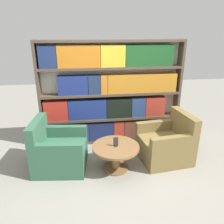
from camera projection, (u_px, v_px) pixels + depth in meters
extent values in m
plane|color=gray|center=(121.00, 173.00, 3.77)|extent=(14.00, 14.00, 0.00)
cube|color=silver|center=(111.00, 92.00, 4.65)|extent=(2.92, 0.05, 2.15)
cube|color=brown|center=(40.00, 96.00, 4.35)|extent=(0.05, 0.30, 2.15)
cube|color=brown|center=(177.00, 91.00, 4.71)|extent=(0.05, 0.30, 2.15)
cube|color=brown|center=(111.00, 139.00, 4.90)|extent=(2.82, 0.30, 0.05)
cube|color=brown|center=(111.00, 118.00, 4.72)|extent=(2.82, 0.30, 0.05)
cube|color=brown|center=(111.00, 94.00, 4.53)|extent=(2.82, 0.30, 0.05)
cube|color=brown|center=(111.00, 68.00, 4.34)|extent=(2.82, 0.30, 0.05)
cube|color=brown|center=(111.00, 41.00, 4.16)|extent=(2.82, 0.30, 0.05)
cube|color=navy|center=(68.00, 132.00, 4.68)|extent=(0.89, 0.20, 0.41)
cube|color=navy|center=(101.00, 130.00, 4.77)|extent=(0.53, 0.20, 0.41)
cube|color=#B33827|center=(119.00, 129.00, 4.82)|extent=(0.22, 0.20, 0.41)
cube|color=brown|center=(137.00, 128.00, 4.87)|extent=(0.61, 0.20, 0.41)
cube|color=orange|center=(158.00, 127.00, 4.93)|extent=(0.34, 0.20, 0.41)
cube|color=red|center=(56.00, 110.00, 4.47)|extent=(0.48, 0.20, 0.42)
cube|color=navy|center=(87.00, 109.00, 4.55)|extent=(0.78, 0.20, 0.42)
cube|color=black|center=(119.00, 108.00, 4.64)|extent=(0.53, 0.20, 0.42)
cube|color=navy|center=(138.00, 107.00, 4.69)|extent=(0.29, 0.20, 0.42)
cube|color=#AE3627|center=(154.00, 106.00, 4.74)|extent=(0.42, 0.20, 0.42)
cube|color=navy|center=(73.00, 85.00, 4.34)|extent=(0.59, 0.20, 0.38)
cube|color=navy|center=(94.00, 84.00, 4.39)|extent=(0.24, 0.20, 0.38)
cube|color=orange|center=(104.00, 84.00, 4.41)|extent=(0.13, 0.20, 0.38)
cube|color=orange|center=(142.00, 83.00, 4.51)|extent=(1.43, 0.20, 0.38)
cube|color=navy|center=(48.00, 57.00, 4.09)|extent=(0.33, 0.20, 0.41)
cube|color=orange|center=(79.00, 56.00, 4.16)|extent=(0.81, 0.20, 0.41)
cube|color=gold|center=(113.00, 56.00, 4.24)|extent=(0.48, 0.20, 0.41)
cube|color=#1C5224|center=(149.00, 55.00, 4.33)|extent=(0.96, 0.20, 0.41)
cube|color=#336047|center=(61.00, 156.00, 3.87)|extent=(0.96, 0.90, 0.44)
cube|color=#336047|center=(37.00, 133.00, 3.71)|extent=(0.23, 0.82, 0.46)
cube|color=#336047|center=(60.00, 150.00, 3.44)|extent=(0.74, 0.20, 0.21)
cube|color=#336047|center=(67.00, 131.00, 4.08)|extent=(0.74, 0.20, 0.21)
cube|color=olive|center=(164.00, 149.00, 4.11)|extent=(0.96, 0.90, 0.44)
cube|color=olive|center=(184.00, 125.00, 4.04)|extent=(0.23, 0.82, 0.46)
cube|color=olive|center=(154.00, 126.00, 4.30)|extent=(0.74, 0.20, 0.21)
cube|color=olive|center=(171.00, 142.00, 3.67)|extent=(0.74, 0.20, 0.21)
cylinder|color=brown|center=(116.00, 158.00, 3.81)|extent=(0.15, 0.15, 0.42)
cylinder|color=brown|center=(116.00, 168.00, 3.88)|extent=(0.45, 0.45, 0.03)
cylinder|color=brown|center=(116.00, 147.00, 3.73)|extent=(0.81, 0.81, 0.04)
cube|color=black|center=(116.00, 146.00, 3.72)|extent=(0.05, 0.06, 0.01)
cube|color=#2D2D2D|center=(116.00, 142.00, 3.70)|extent=(0.08, 0.01, 0.16)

